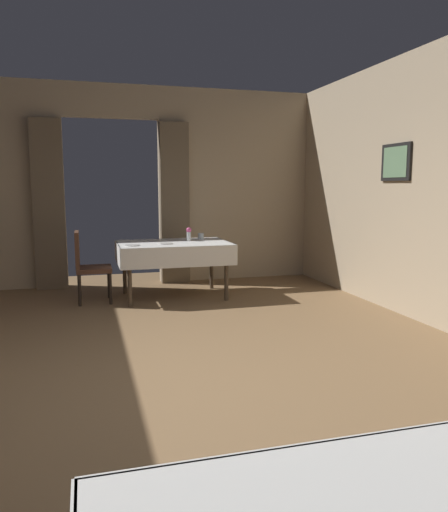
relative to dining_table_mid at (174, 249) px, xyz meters
The scene contains 8 objects.
ground 3.19m from the dining_table_mid, 103.28° to the right, with size 10.08×10.08×0.00m, color olive.
wall_back 1.59m from the dining_table_mid, 122.08° to the left, with size 6.40×0.27×3.00m.
dining_table_mid is the anchor object (origin of this frame).
chair_mid_left 1.14m from the dining_table_mid, behind, with size 0.44×0.44×0.93m.
flower_vase_mid 0.33m from the dining_table_mid, 27.61° to the left, with size 0.07×0.07×0.19m.
plate_mid_b 0.62m from the dining_table_mid, 158.11° to the right, with size 0.19×0.19×0.01m, color white.
plate_mid_c 0.23m from the dining_table_mid, 130.53° to the right, with size 0.19×0.19×0.01m, color white.
glass_mid_d 0.54m from the dining_table_mid, 32.02° to the left, with size 0.08×0.08×0.09m, color silver.
Camera 1 is at (-0.42, -3.56, 1.51)m, focal length 34.87 mm.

